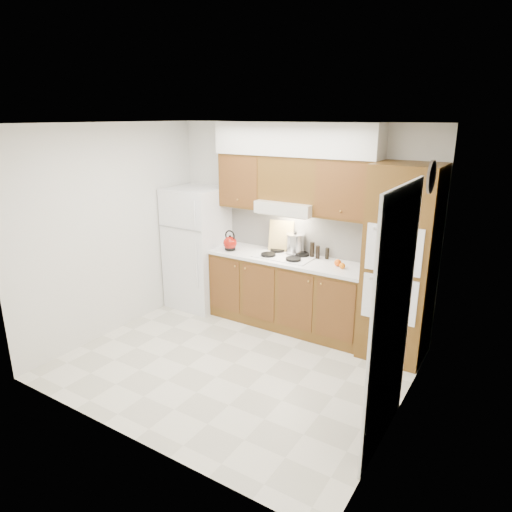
# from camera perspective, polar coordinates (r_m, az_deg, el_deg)

# --- Properties ---
(floor) EXTENTS (3.60, 3.60, 0.00)m
(floor) POSITION_cam_1_polar(r_m,az_deg,el_deg) (5.28, -2.75, -13.24)
(floor) COLOR beige
(floor) RESTS_ON ground
(ceiling) EXTENTS (3.60, 3.60, 0.00)m
(ceiling) POSITION_cam_1_polar(r_m,az_deg,el_deg) (4.56, -3.23, 16.23)
(ceiling) COLOR white
(ceiling) RESTS_ON wall_back
(wall_back) EXTENTS (3.60, 0.02, 2.60)m
(wall_back) POSITION_cam_1_polar(r_m,az_deg,el_deg) (6.01, 5.26, 3.89)
(wall_back) COLOR silver
(wall_back) RESTS_ON floor
(wall_left) EXTENTS (0.02, 3.00, 2.60)m
(wall_left) POSITION_cam_1_polar(r_m,az_deg,el_deg) (5.95, -17.36, 3.03)
(wall_left) COLOR silver
(wall_left) RESTS_ON floor
(wall_right) EXTENTS (0.02, 3.00, 2.60)m
(wall_right) POSITION_cam_1_polar(r_m,az_deg,el_deg) (4.06, 18.41, -3.54)
(wall_right) COLOR silver
(wall_right) RESTS_ON floor
(fridge) EXTENTS (0.75, 0.72, 1.72)m
(fridge) POSITION_cam_1_polar(r_m,az_deg,el_deg) (6.57, -7.27, 1.02)
(fridge) COLOR white
(fridge) RESTS_ON floor
(base_cabinets) EXTENTS (2.11, 0.60, 0.90)m
(base_cabinets) POSITION_cam_1_polar(r_m,az_deg,el_deg) (6.00, 3.95, -4.63)
(base_cabinets) COLOR brown
(base_cabinets) RESTS_ON floor
(countertop) EXTENTS (2.13, 0.62, 0.04)m
(countertop) POSITION_cam_1_polar(r_m,az_deg,el_deg) (5.83, 4.00, -0.36)
(countertop) COLOR white
(countertop) RESTS_ON base_cabinets
(backsplash) EXTENTS (2.11, 0.03, 0.56)m
(backsplash) POSITION_cam_1_polar(r_m,az_deg,el_deg) (6.00, 5.39, 3.09)
(backsplash) COLOR white
(backsplash) RESTS_ON countertop
(oven_cabinet) EXTENTS (0.70, 0.65, 2.20)m
(oven_cabinet) POSITION_cam_1_polar(r_m,az_deg,el_deg) (5.28, 17.61, -0.98)
(oven_cabinet) COLOR brown
(oven_cabinet) RESTS_ON floor
(upper_cab_left) EXTENTS (0.63, 0.33, 0.70)m
(upper_cab_left) POSITION_cam_1_polar(r_m,az_deg,el_deg) (6.12, -1.36, 9.44)
(upper_cab_left) COLOR brown
(upper_cab_left) RESTS_ON wall_back
(upper_cab_right) EXTENTS (0.73, 0.33, 0.70)m
(upper_cab_right) POSITION_cam_1_polar(r_m,az_deg,el_deg) (5.47, 11.38, 8.19)
(upper_cab_right) COLOR brown
(upper_cab_right) RESTS_ON wall_back
(range_hood) EXTENTS (0.75, 0.45, 0.15)m
(range_hood) POSITION_cam_1_polar(r_m,az_deg,el_deg) (5.77, 4.09, 6.15)
(range_hood) COLOR silver
(range_hood) RESTS_ON wall_back
(upper_cab_over_hood) EXTENTS (0.75, 0.33, 0.55)m
(upper_cab_over_hood) POSITION_cam_1_polar(r_m,az_deg,el_deg) (5.76, 4.45, 9.66)
(upper_cab_over_hood) COLOR brown
(upper_cab_over_hood) RESTS_ON range_hood
(soffit) EXTENTS (2.13, 0.36, 0.40)m
(soffit) POSITION_cam_1_polar(r_m,az_deg,el_deg) (5.68, 4.96, 14.36)
(soffit) COLOR silver
(soffit) RESTS_ON wall_back
(cooktop) EXTENTS (0.74, 0.50, 0.01)m
(cooktop) POSITION_cam_1_polar(r_m,az_deg,el_deg) (5.86, 3.66, 0.01)
(cooktop) COLOR white
(cooktop) RESTS_ON countertop
(doorway) EXTENTS (0.02, 0.90, 2.10)m
(doorway) POSITION_cam_1_polar(r_m,az_deg,el_deg) (3.84, 16.58, -8.61)
(doorway) COLOR black
(doorway) RESTS_ON floor
(wall_clock) EXTENTS (0.02, 0.30, 0.30)m
(wall_clock) POSITION_cam_1_polar(r_m,az_deg,el_deg) (4.39, 21.08, 9.20)
(wall_clock) COLOR #3F3833
(wall_clock) RESTS_ON wall_right
(kettle) EXTENTS (0.23, 0.23, 0.18)m
(kettle) POSITION_cam_1_polar(r_m,az_deg,el_deg) (6.10, -3.27, 1.62)
(kettle) COLOR #98130B
(kettle) RESTS_ON countertop
(cutting_board) EXTENTS (0.34, 0.18, 0.43)m
(cutting_board) POSITION_cam_1_polar(r_m,az_deg,el_deg) (6.03, 3.15, 2.41)
(cutting_board) COLOR tan
(cutting_board) RESTS_ON countertop
(stock_pot) EXTENTS (0.27, 0.27, 0.24)m
(stock_pot) POSITION_cam_1_polar(r_m,az_deg,el_deg) (5.91, 4.92, 1.56)
(stock_pot) COLOR silver
(stock_pot) RESTS_ON cooktop
(condiment_a) EXTENTS (0.07, 0.07, 0.20)m
(condiment_a) POSITION_cam_1_polar(r_m,az_deg,el_deg) (5.83, 7.03, 0.77)
(condiment_a) COLOR black
(condiment_a) RESTS_ON countertop
(condiment_b) EXTENTS (0.06, 0.06, 0.17)m
(condiment_b) POSITION_cam_1_polar(r_m,az_deg,el_deg) (5.80, 7.72, 0.48)
(condiment_b) COLOR black
(condiment_b) RESTS_ON countertop
(condiment_c) EXTENTS (0.06, 0.06, 0.14)m
(condiment_c) POSITION_cam_1_polar(r_m,az_deg,el_deg) (5.80, 8.89, 0.32)
(condiment_c) COLOR black
(condiment_c) RESTS_ON countertop
(orange_near) EXTENTS (0.09, 0.09, 0.07)m
(orange_near) POSITION_cam_1_polar(r_m,az_deg,el_deg) (5.47, 10.73, -1.21)
(orange_near) COLOR orange
(orange_near) RESTS_ON countertop
(orange_far) EXTENTS (0.10, 0.10, 0.09)m
(orange_far) POSITION_cam_1_polar(r_m,az_deg,el_deg) (5.55, 10.19, -0.84)
(orange_far) COLOR orange
(orange_far) RESTS_ON countertop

